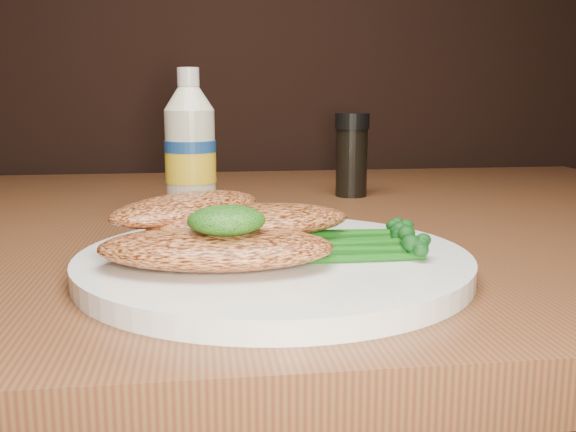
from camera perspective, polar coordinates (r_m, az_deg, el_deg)
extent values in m
cylinder|color=white|center=(0.48, -1.24, -4.12)|extent=(0.29, 0.29, 0.01)
ellipsoid|color=#D07542|center=(0.44, -6.32, -2.78)|extent=(0.17, 0.10, 0.03)
ellipsoid|color=#D07542|center=(0.49, -3.42, -0.45)|extent=(0.17, 0.10, 0.02)
ellipsoid|color=#D07542|center=(0.51, -8.81, 0.68)|extent=(0.15, 0.15, 0.02)
ellipsoid|color=black|center=(0.43, -5.42, -0.38)|extent=(0.06, 0.05, 0.02)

